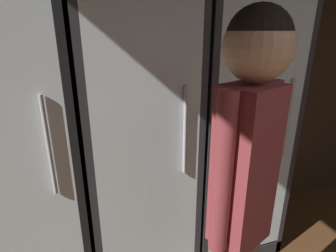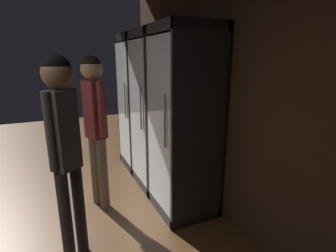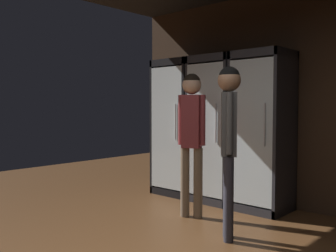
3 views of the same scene
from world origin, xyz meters
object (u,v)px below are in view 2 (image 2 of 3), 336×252
(cooler_center, at_px, (188,125))
(shopper_far, at_px, (64,135))
(cooler_left, at_px, (162,113))
(shopper_near, at_px, (95,116))
(cooler_far_left, at_px, (144,105))

(cooler_center, bearing_deg, shopper_far, -77.15)
(cooler_left, bearing_deg, cooler_center, -0.06)
(shopper_far, bearing_deg, shopper_near, 155.03)
(cooler_left, height_order, cooler_center, same)
(cooler_far_left, bearing_deg, shopper_near, -43.97)
(cooler_far_left, relative_size, cooler_center, 1.00)
(cooler_far_left, xyz_separation_m, cooler_center, (1.36, 0.00, 0.00))
(cooler_center, height_order, shopper_far, cooler_center)
(cooler_left, xyz_separation_m, cooler_center, (0.68, -0.00, 0.00))
(cooler_center, distance_m, shopper_far, 1.25)
(cooler_far_left, distance_m, cooler_center, 1.36)
(cooler_center, bearing_deg, cooler_left, 179.94)
(cooler_center, bearing_deg, shopper_near, -117.73)
(shopper_far, bearing_deg, cooler_center, 102.85)
(cooler_center, distance_m, shopper_near, 0.99)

